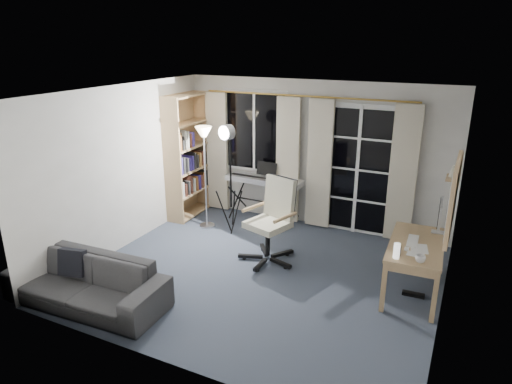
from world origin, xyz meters
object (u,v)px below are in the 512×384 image
Objects in this scene: sofa at (85,275)px; bookshelf at (186,159)px; office_chair at (274,213)px; monitor at (440,214)px; keyboard_piano at (264,181)px; studio_light at (228,145)px; torchiere_lamp at (204,147)px; mug at (421,258)px; desk at (416,249)px.

bookshelf is at bearing 98.30° from sofa.
monitor is at bearing 26.81° from office_chair.
studio_light is (-0.34, -0.61, 0.71)m from keyboard_piano.
bookshelf reaches higher than monitor.
keyboard_piano is at bearing 38.34° from torchiere_lamp.
mug is 0.06× the size of sofa.
studio_light is 1.52× the size of office_chair.
bookshelf is 1.19× the size of studio_light.
mug is (2.73, -1.78, -0.01)m from keyboard_piano.
monitor is 0.24× the size of sofa.
bookshelf is 4.46× the size of monitor.
torchiere_lamp is 1.34× the size of desk.
studio_light is (0.43, -0.00, 0.08)m from torchiere_lamp.
bookshelf reaches higher than mug.
sofa is (0.58, -2.98, -0.63)m from bookshelf.
desk is (4.01, -1.02, -0.43)m from bookshelf.
bookshelf is 1.60× the size of keyboard_piano.
torchiere_lamp reaches higher than monitor.
office_chair reaches higher than monitor.
monitor reaches higher than sofa.
torchiere_lamp is at bearing 176.72° from office_chair.
studio_light is 1.40m from office_chair.
keyboard_piano is 2.93m from desk.
studio_light is at bearing 169.43° from office_chair.
studio_light is 1.42× the size of desk.
office_chair is 1.93m from desk.
keyboard_piano is at bearing 9.65° from bookshelf.
office_chair is at bearing -24.73° from bookshelf.
bookshelf reaches higher than studio_light.
keyboard_piano is 12.27× the size of mug.
sofa is at bearing -149.00° from monitor.
monitor is at bearing -8.81° from bookshelf.
monitor is at bearing -15.02° from keyboard_piano.
mug is (3.50, -1.17, -0.64)m from torchiere_lamp.
desk is 0.53m from mug.
studio_light is at bearing 164.68° from desk.
keyboard_piano is (1.38, 0.26, -0.28)m from bookshelf.
studio_light reaches higher than keyboard_piano.
mug is (-0.10, -0.95, -0.20)m from monitor.
bookshelf is at bearing -167.89° from keyboard_piano.
bookshelf is at bearing 159.71° from mug.
studio_light reaches higher than sofa.
monitor is 4.39m from sofa.
studio_light reaches higher than office_chair.
torchiere_lamp is 1.43× the size of office_chair.
mug is at bearing -81.35° from desk.
mug is at bearing -98.48° from monitor.
torchiere_lamp is 3.63m from monitor.
bookshelf is 1.18m from studio_light.
torchiere_lamp reaches higher than sofa.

